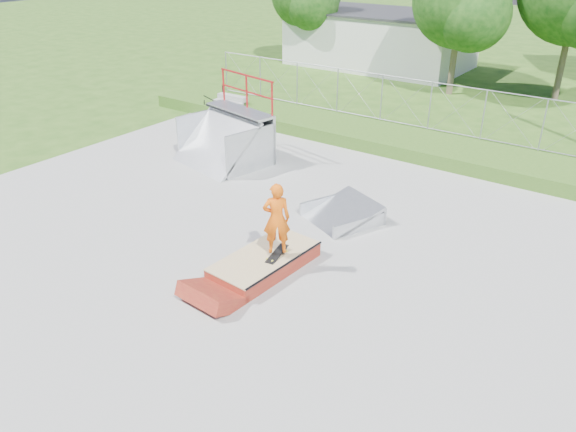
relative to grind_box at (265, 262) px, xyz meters
The scene contains 12 objects.
ground 0.70m from the grind_box, 153.49° to the left, with size 120.00×120.00×0.00m, color #2B4F16.
concrete_pad 0.70m from the grind_box, 153.49° to the left, with size 20.00×16.00×0.04m, color gray.
grass_berm 9.82m from the grind_box, 93.53° to the left, with size 24.00×3.00×0.50m, color #2B4F16.
grind_box is the anchor object (origin of this frame).
quarter_pipe 7.25m from the grind_box, 139.62° to the left, with size 2.87×2.43×2.87m, color #ABAEB3, non-canonical shape.
flat_bank_ramp 3.23m from the grind_box, 87.09° to the left, with size 1.68×1.79×0.52m, color #ABAEB3, non-canonical shape.
skateboard 0.38m from the grind_box, 29.79° to the left, with size 0.22×0.80×0.02m, color black.
skater 1.14m from the grind_box, 29.79° to the left, with size 0.62×0.41×1.71m, color #E7580B.
concrete_stairs 12.80m from the grind_box, 135.33° to the left, with size 1.50×1.60×0.80m, color gray, non-canonical shape.
chain_link_fence 10.88m from the grind_box, 93.20° to the left, with size 20.00×0.06×1.80m, color gray, non-canonical shape.
utility_building_flat 23.94m from the grind_box, 111.10° to the left, with size 10.00×6.00×3.00m, color silver.
tree_left_near 18.73m from the grind_box, 97.40° to the left, with size 4.76×4.48×6.65m.
Camera 1 is at (7.61, -9.13, 7.08)m, focal length 35.00 mm.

